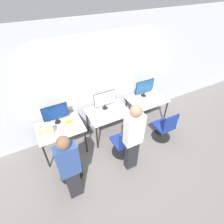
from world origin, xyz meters
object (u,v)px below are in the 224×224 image
(keyboard_center, at_px, (111,115))
(handbag, at_px, (46,131))
(mouse_left, at_px, (74,127))
(office_chair_left, at_px, (70,167))
(monitor_center, at_px, (105,99))
(person_center, at_px, (133,137))
(monitor_right, at_px, (145,87))
(mouse_center, at_px, (122,111))
(mouse_right, at_px, (159,98))
(monitor_left, at_px, (55,113))
(office_chair_right, at_px, (164,128))
(keyboard_left, at_px, (62,131))
(office_chair_center, at_px, (123,144))
(keyboard_right, at_px, (150,101))
(person_left, at_px, (70,167))

(keyboard_center, height_order, handbag, handbag)
(mouse_left, relative_size, office_chair_left, 0.10)
(office_chair_left, xyz_separation_m, monitor_center, (1.26, 0.97, 0.68))
(person_center, distance_m, monitor_right, 1.77)
(mouse_center, height_order, mouse_right, same)
(monitor_left, xyz_separation_m, office_chair_right, (2.38, -0.99, -0.68))
(keyboard_left, height_order, mouse_left, mouse_left)
(office_chair_center, distance_m, office_chair_right, 1.18)
(keyboard_left, xyz_separation_m, office_chair_left, (-0.07, -0.65, -0.42))
(monitor_center, height_order, monitor_right, same)
(office_chair_left, bearing_deg, office_chair_right, -0.02)
(monitor_center, xyz_separation_m, monitor_right, (1.19, 0.01, 0.00))
(keyboard_right, bearing_deg, mouse_right, -1.00)
(keyboard_left, distance_m, mouse_center, 1.50)
(monitor_center, xyz_separation_m, keyboard_right, (1.19, -0.27, -0.26))
(mouse_left, distance_m, handbag, 0.60)
(person_center, height_order, mouse_right, person_center)
(office_chair_left, distance_m, person_left, 0.64)
(person_center, xyz_separation_m, monitor_right, (1.19, 1.30, 0.10))
(person_left, relative_size, handbag, 5.38)
(mouse_right, height_order, office_chair_right, office_chair_right)
(mouse_left, height_order, mouse_center, same)
(mouse_left, relative_size, person_left, 0.06)
(person_left, xyz_separation_m, person_center, (1.29, 0.04, 0.06))
(keyboard_center, xyz_separation_m, monitor_right, (1.19, 0.34, 0.26))
(monitor_right, bearing_deg, keyboard_right, -90.00)
(mouse_center, xyz_separation_m, office_chair_right, (0.87, -0.67, -0.43))
(keyboard_right, relative_size, office_chair_right, 0.53)
(monitor_center, relative_size, office_chair_right, 0.65)
(keyboard_left, relative_size, office_chair_right, 0.53)
(office_chair_center, bearing_deg, monitor_right, 38.51)
(monitor_left, bearing_deg, keyboard_right, -7.09)
(person_center, height_order, handbag, person_center)
(mouse_right, bearing_deg, keyboard_right, 179.00)
(keyboard_center, relative_size, office_chair_right, 0.53)
(office_chair_left, height_order, monitor_right, monitor_right)
(mouse_left, relative_size, office_chair_center, 0.10)
(mouse_right, height_order, handbag, handbag)
(office_chair_left, relative_size, mouse_center, 9.66)
(office_chair_center, relative_size, handbag, 2.90)
(office_chair_right, bearing_deg, mouse_left, 162.47)
(monitor_center, relative_size, handbag, 1.87)
(keyboard_center, height_order, keyboard_right, same)
(monitor_center, height_order, office_chair_right, monitor_center)
(keyboard_left, xyz_separation_m, mouse_right, (2.69, 0.04, 0.01))
(mouse_left, height_order, keyboard_center, mouse_left)
(office_chair_left, bearing_deg, monitor_center, 37.47)
(person_left, distance_m, mouse_center, 1.92)
(keyboard_left, relative_size, monitor_right, 0.81)
(monitor_center, xyz_separation_m, person_center, (-0.01, -1.29, -0.10))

